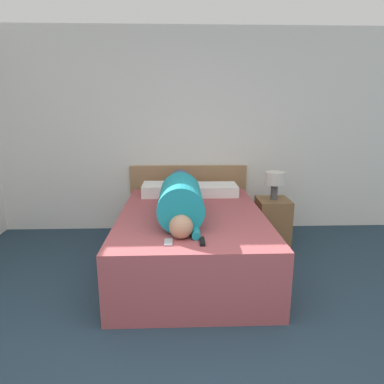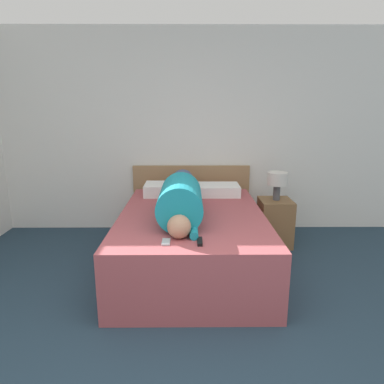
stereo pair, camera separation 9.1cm
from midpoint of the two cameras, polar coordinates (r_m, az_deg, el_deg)
wall_back at (r=4.54m, az=-1.35°, el=9.86°), size 5.88×0.06×2.60m
bed at (r=3.54m, az=0.72°, el=-8.02°), size 1.42×2.04×0.59m
headboard at (r=4.61m, az=0.44°, el=-0.96°), size 1.54×0.04×0.87m
nightstand at (r=4.25m, az=14.23°, el=-4.92°), size 0.37×0.40×0.56m
table_lamp at (r=4.12m, az=14.66°, el=1.89°), size 0.23×0.23×0.33m
person_lying at (r=3.37m, az=-1.06°, el=-0.76°), size 0.40×1.73×0.40m
pillow_near_headboard at (r=4.13m, az=-3.33°, el=0.46°), size 0.56×0.38×0.14m
pillow_second at (r=4.14m, az=4.79°, el=0.38°), size 0.53×0.38×0.12m
tv_remote at (r=2.69m, az=2.28°, el=-8.24°), size 0.04×0.15×0.02m
cell_phone at (r=2.70m, az=-3.38°, el=-8.29°), size 0.06×0.13×0.01m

